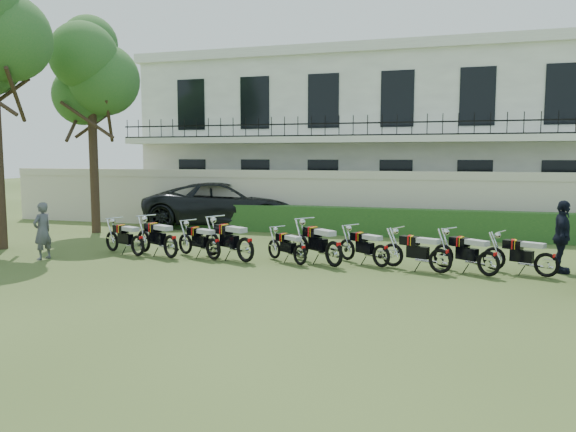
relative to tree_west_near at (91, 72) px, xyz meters
name	(u,v)px	position (x,y,z in m)	size (l,w,h in m)	color
ground	(286,274)	(8.96, -5.00, -5.89)	(100.00, 100.00, 0.00)	#33461C
perimeter_wall	(349,201)	(8.96, 3.00, -4.72)	(30.00, 0.35, 2.30)	beige
hedge	(372,222)	(9.96, 2.20, -5.39)	(18.00, 0.60, 1.00)	#18441B
building	(374,138)	(8.96, 8.96, -2.18)	(20.40, 9.60, 7.40)	white
tree_west_near	(91,72)	(0.00, 0.00, 0.00)	(3.40, 3.20, 7.90)	#473323
motorcycle_0	(138,241)	(4.24, -4.00, -5.42)	(1.77, 0.88, 1.02)	black
motorcycle_1	(171,241)	(5.30, -4.02, -5.37)	(1.87, 1.06, 1.12)	black
motorcycle_2	(213,244)	(6.53, -3.88, -5.42)	(1.72, 0.94, 1.02)	black
motorcycle_3	(245,244)	(7.51, -3.98, -5.35)	(1.93, 1.11, 1.16)	black
motorcycle_4	(300,250)	(9.00, -3.90, -5.46)	(1.42, 1.06, 0.92)	black
motorcycle_5	(334,248)	(9.91, -3.91, -5.36)	(1.73, 1.39, 1.16)	black
motorcycle_6	(381,250)	(11.07, -3.57, -5.43)	(1.56, 1.12, 1.00)	black
motorcycle_7	(441,255)	(12.54, -3.89, -5.41)	(1.80, 0.88, 1.04)	black
motorcycle_8	(489,257)	(13.64, -3.91, -5.41)	(1.60, 1.20, 1.04)	black
motorcycle_9	(547,259)	(14.94, -3.61, -5.43)	(1.70, 0.90, 1.00)	black
suv	(227,204)	(3.90, 3.17, -4.99)	(2.98, 6.47, 1.80)	black
inspector	(42,231)	(1.94, -5.09, -5.09)	(0.58, 0.38, 1.59)	#5C5C61
officer_5	(562,237)	(15.37, -2.83, -5.00)	(1.05, 0.44, 1.79)	black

